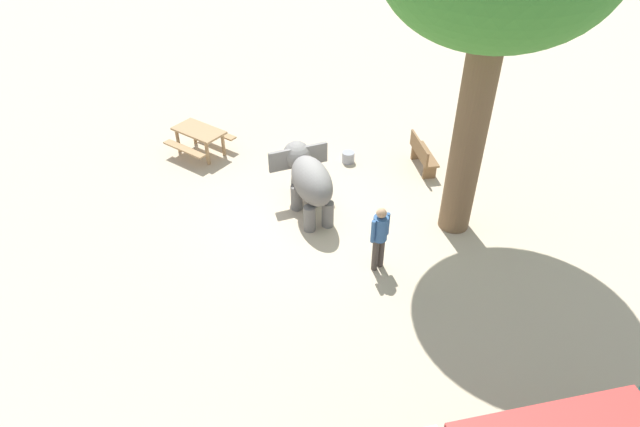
% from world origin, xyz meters
% --- Properties ---
extents(ground_plane, '(60.00, 60.00, 0.00)m').
position_xyz_m(ground_plane, '(0.00, 0.00, 0.00)').
color(ground_plane, '#BAA88C').
extents(elephant, '(1.53, 2.31, 1.58)m').
position_xyz_m(elephant, '(0.04, -0.14, 1.01)').
color(elephant, slate).
rests_on(elephant, ground_plane).
extents(person_handler, '(0.47, 0.32, 1.62)m').
position_xyz_m(person_handler, '(-1.05, 2.21, 0.95)').
color(person_handler, '#3F3833').
rests_on(person_handler, ground_plane).
extents(wooden_bench, '(0.45, 1.41, 0.88)m').
position_xyz_m(wooden_bench, '(-3.45, -1.48, 0.47)').
color(wooden_bench, brown).
rests_on(wooden_bench, ground_plane).
extents(picnic_table_near, '(2.10, 2.11, 0.78)m').
position_xyz_m(picnic_table_near, '(2.58, -3.61, 0.59)').
color(picnic_table_near, '#9E7A51').
rests_on(picnic_table_near, ground_plane).
extents(feed_bucket, '(0.36, 0.36, 0.32)m').
position_xyz_m(feed_bucket, '(-1.53, -2.24, 0.16)').
color(feed_bucket, gray).
rests_on(feed_bucket, ground_plane).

